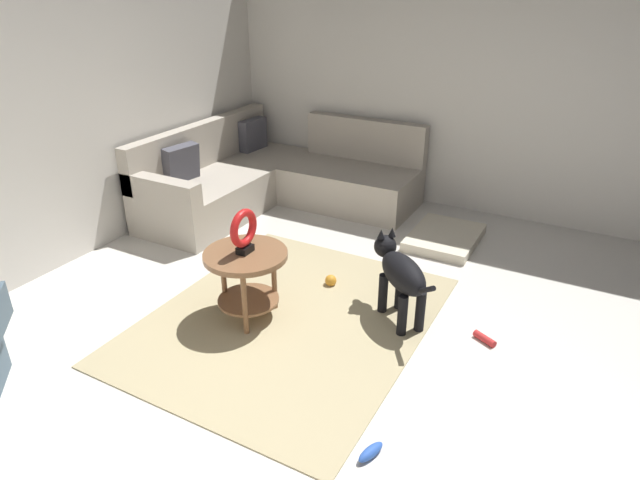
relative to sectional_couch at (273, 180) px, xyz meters
name	(u,v)px	position (x,y,z in m)	size (l,w,h in m)	color
ground_plane	(367,365)	(-1.99, -2.02, -0.34)	(6.00, 6.00, 0.10)	silver
wall_back	(32,109)	(-1.99, 0.92, 1.06)	(6.00, 0.12, 2.70)	silver
wall_right	(495,82)	(0.95, -2.02, 1.06)	(0.12, 6.00, 2.70)	silver
area_rug	(289,319)	(-1.84, -1.32, -0.28)	(2.30, 1.90, 0.01)	tan
sectional_couch	(273,180)	(0.00, 0.00, 0.00)	(2.20, 2.25, 0.88)	#B2A899
side_table	(246,268)	(-1.94, -1.04, 0.13)	(0.60, 0.60, 0.54)	brown
torus_sculpture	(244,230)	(-1.94, -1.04, 0.42)	(0.28, 0.08, 0.33)	black
dog_bed_mat	(445,237)	(-0.01, -1.94, -0.24)	(0.80, 0.60, 0.09)	beige
dog	(400,274)	(-1.43, -2.02, 0.09)	(0.60, 0.67, 0.63)	black
dog_toy_ball	(331,280)	(-1.25, -1.37, -0.24)	(0.10, 0.10, 0.10)	orange
dog_toy_rope	(485,339)	(-1.42, -2.66, -0.26)	(0.05, 0.05, 0.17)	red
dog_toy_bone	(371,452)	(-2.72, -2.37, -0.26)	(0.18, 0.06, 0.06)	blue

